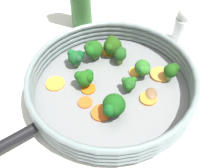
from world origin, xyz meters
name	(u,v)px	position (x,y,z in m)	size (l,w,h in m)	color
ground_plane	(112,92)	(0.00, 0.00, 0.00)	(4.00, 4.00, 0.00)	silver
skillet	(112,90)	(0.00, 0.00, 0.01)	(0.36, 0.36, 0.01)	gray
skillet_rim_wall	(112,80)	(0.00, 0.00, 0.04)	(0.37, 0.37, 0.05)	gray
skillet_rivet_left	(37,115)	(-0.16, -0.07, 0.02)	(0.01, 0.01, 0.01)	gray
skillet_rivet_right	(51,136)	(-0.13, -0.12, 0.02)	(0.01, 0.01, 0.01)	gray
carrot_slice_0	(110,51)	(0.00, 0.13, 0.01)	(0.04, 0.04, 0.00)	orange
carrot_slice_1	(55,84)	(-0.13, 0.02, 0.01)	(0.04, 0.04, 0.00)	orange
carrot_slice_2	(101,113)	(-0.03, -0.07, 0.02)	(0.04, 0.04, 0.00)	orange
carrot_slice_3	(135,72)	(0.06, 0.05, 0.02)	(0.03, 0.03, 0.01)	#F99B32
carrot_slice_4	(160,74)	(0.12, 0.03, 0.02)	(0.05, 0.05, 0.01)	#ED923E
carrot_slice_5	(85,102)	(-0.06, -0.04, 0.01)	(0.03, 0.03, 0.00)	#DA5D1E
carrot_slice_6	(88,90)	(-0.05, 0.00, 0.01)	(0.03, 0.03, 0.00)	orange
carrot_slice_7	(148,99)	(0.08, -0.04, 0.02)	(0.04, 0.04, 0.01)	orange
broccoli_floret_0	(172,70)	(0.14, 0.02, 0.04)	(0.04, 0.03, 0.05)	#7DAC5C
broccoli_floret_1	(76,57)	(-0.08, 0.08, 0.04)	(0.04, 0.04, 0.04)	#5B8B46
broccoli_floret_2	(93,49)	(-0.04, 0.10, 0.04)	(0.05, 0.05, 0.05)	olive
broccoli_floret_3	(129,84)	(0.04, -0.01, 0.03)	(0.03, 0.03, 0.04)	#608545
broccoli_floret_4	(112,46)	(0.01, 0.11, 0.04)	(0.05, 0.05, 0.05)	#7FA458
broccoli_floret_5	(143,68)	(0.07, 0.03, 0.04)	(0.04, 0.04, 0.04)	#6E9F5D
broccoli_floret_6	(85,78)	(-0.06, 0.01, 0.04)	(0.04, 0.04, 0.04)	#72A84F
broccoli_floret_7	(113,106)	(0.00, -0.07, 0.04)	(0.05, 0.05, 0.05)	#7BA759
broccoli_floret_8	(121,54)	(0.03, 0.08, 0.04)	(0.03, 0.03, 0.04)	olive
mushroom_piece_0	(151,94)	(0.09, -0.02, 0.02)	(0.03, 0.03, 0.01)	brown
salt_shaker	(182,26)	(0.19, 0.17, 0.05)	(0.04, 0.04, 0.10)	white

